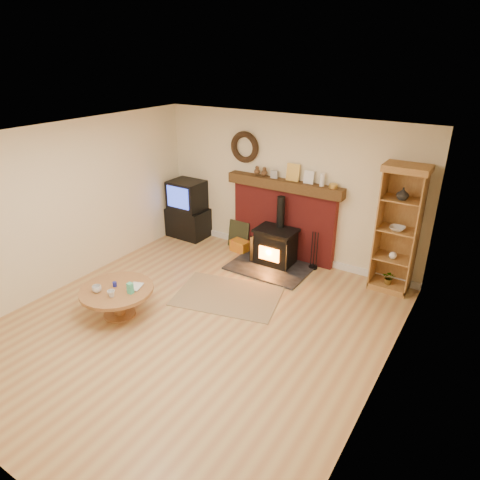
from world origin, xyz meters
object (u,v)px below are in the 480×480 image
Objects in this scene: tv_unit at (188,210)px; coffee_table at (117,294)px; wood_stove at (275,248)px; curio_cabinet at (398,230)px.

tv_unit is 1.13× the size of coffee_table.
coffee_table is (-1.14, -2.66, 0.03)m from wood_stove.
wood_stove is 0.68× the size of curio_cabinet.
curio_cabinet reaches higher than tv_unit.
wood_stove is 1.34× the size of coffee_table.
wood_stove is 2.12m from curio_cabinet.
tv_unit is at bearing -178.78° from curio_cabinet.
tv_unit reaches higher than coffee_table.
wood_stove is at bearing -171.74° from curio_cabinet.
curio_cabinet is (4.11, 0.09, 0.46)m from tv_unit.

